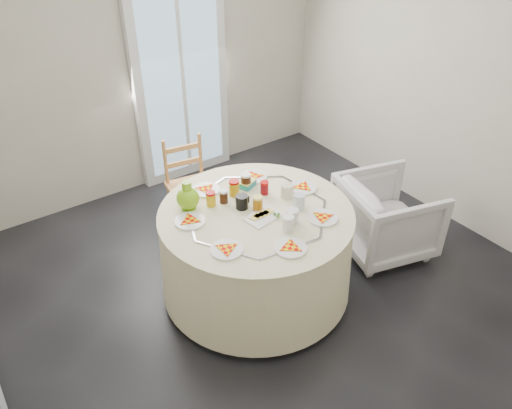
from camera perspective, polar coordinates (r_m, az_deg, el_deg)
floor at (r=3.99m, az=0.97°, el=-9.52°), size 4.00×4.00×0.00m
wall_back at (r=4.87m, az=-13.44°, el=15.86°), size 4.00×0.02×2.60m
wall_right at (r=4.62m, az=22.18°, el=13.31°), size 0.02×4.00×2.60m
glass_door at (r=5.06m, az=-8.60°, el=14.07°), size 1.00×0.08×2.10m
table at (r=3.74m, az=-0.00°, el=-5.39°), size 1.43×1.43×0.72m
wooden_chair at (r=4.41m, az=-7.51°, el=2.57°), size 0.43×0.42×0.85m
armchair at (r=4.28m, az=14.78°, el=-0.72°), size 0.82×0.86×0.73m
place_settings at (r=3.50m, az=-0.00°, el=-0.41°), size 1.52×1.52×0.02m
jar_cluster at (r=3.61m, az=-2.20°, el=1.63°), size 0.51×0.35×0.13m
butter_tub at (r=3.78m, az=-1.02°, el=2.68°), size 0.16×0.14×0.05m
green_pitcher at (r=3.52m, az=-7.85°, el=1.39°), size 0.20×0.20×0.21m
cheese_platter at (r=3.45m, az=0.84°, el=-1.03°), size 0.27×0.20×0.03m
mugs_glasses at (r=3.53m, az=1.89°, el=0.65°), size 0.85×0.85×0.12m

